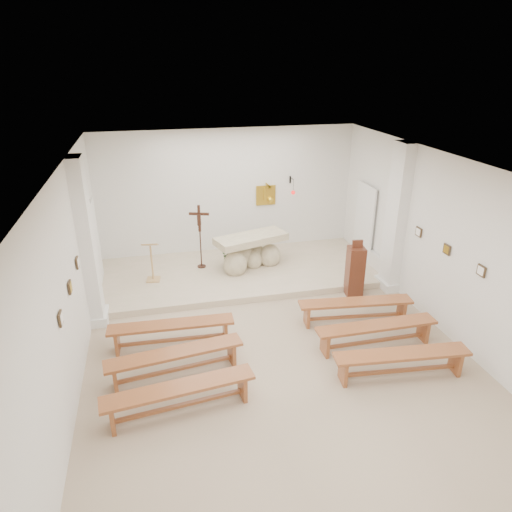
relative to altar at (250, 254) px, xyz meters
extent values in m
cube|color=tan|center=(-0.30, -3.61, -0.52)|extent=(7.00, 10.00, 0.00)
cube|color=silver|center=(-3.79, -3.61, 1.23)|extent=(0.02, 10.00, 3.50)
cube|color=silver|center=(3.19, -3.61, 1.23)|extent=(0.02, 10.00, 3.50)
cube|color=silver|center=(-0.30, 1.38, 1.23)|extent=(7.00, 0.02, 3.50)
cube|color=silver|center=(-0.30, -3.61, 2.97)|extent=(7.00, 10.00, 0.02)
cube|color=beige|center=(-0.30, -0.11, -0.44)|extent=(6.98, 3.00, 0.15)
cube|color=white|center=(-3.67, -1.61, 1.23)|extent=(0.26, 0.55, 3.50)
cube|color=white|center=(3.07, -1.61, 1.23)|extent=(0.26, 0.55, 3.50)
cube|color=gold|center=(0.75, 1.35, 1.13)|extent=(0.55, 0.04, 0.55)
cube|color=black|center=(1.45, 1.36, 1.53)|extent=(0.04, 0.02, 0.20)
cylinder|color=black|center=(1.45, 1.21, 1.60)|extent=(0.02, 0.30, 0.02)
cylinder|color=black|center=(1.45, 1.06, 1.43)|extent=(0.01, 0.01, 0.34)
sphere|color=red|center=(1.45, 1.06, 1.24)|extent=(0.11, 0.11, 0.11)
cube|color=#3D2D1A|center=(-3.77, -4.41, 1.20)|extent=(0.03, 0.20, 0.20)
cube|color=#3D2D1A|center=(-3.77, -3.41, 1.20)|extent=(0.03, 0.20, 0.20)
cube|color=#3D2D1A|center=(-3.77, -2.41, 1.20)|extent=(0.03, 0.20, 0.20)
cube|color=#3D2D1A|center=(3.17, -4.41, 1.20)|extent=(0.03, 0.20, 0.20)
cube|color=#3D2D1A|center=(3.17, -3.41, 1.20)|extent=(0.03, 0.20, 0.20)
cube|color=#3D2D1A|center=(3.17, -2.41, 1.20)|extent=(0.03, 0.20, 0.20)
cube|color=silver|center=(-3.73, -0.91, -0.25)|extent=(0.10, 0.85, 0.52)
cube|color=silver|center=(3.13, -0.91, -0.25)|extent=(0.10, 0.85, 0.52)
ellipsoid|color=beige|center=(-0.46, -0.30, -0.11)|extent=(0.60, 0.51, 0.68)
ellipsoid|color=beige|center=(0.53, 0.04, -0.13)|extent=(0.56, 0.47, 0.64)
ellipsoid|color=beige|center=(-0.17, 0.13, -0.09)|extent=(0.64, 0.54, 0.60)
ellipsoid|color=beige|center=(0.22, 0.22, -0.15)|extent=(0.52, 0.44, 0.56)
ellipsoid|color=beige|center=(0.08, -0.03, -0.18)|extent=(0.44, 0.37, 0.52)
cube|color=beige|center=(0.02, 0.01, 0.41)|extent=(1.97, 1.23, 0.18)
cube|color=tan|center=(-2.48, -0.21, -0.35)|extent=(0.35, 0.35, 0.04)
cylinder|color=tan|center=(-2.48, -0.21, 0.08)|extent=(0.04, 0.04, 0.90)
cube|color=tan|center=(-2.49, -0.23, 0.58)|extent=(0.41, 0.32, 0.15)
cube|color=white|center=(-2.49, -0.26, 0.62)|extent=(0.35, 0.26, 0.11)
cylinder|color=#341A10|center=(-1.24, 0.29, -0.35)|extent=(0.22, 0.22, 0.03)
cylinder|color=#341A10|center=(-1.24, 0.29, 0.14)|extent=(0.03, 0.03, 1.01)
cube|color=#341A10|center=(-1.24, 0.29, 0.96)|extent=(0.08, 0.06, 0.69)
cube|color=#341A10|center=(-1.24, 0.29, 1.08)|extent=(0.49, 0.20, 0.06)
cube|color=#341A10|center=(-1.25, 0.27, 0.93)|extent=(0.10, 0.06, 0.29)
imported|color=#285020|center=(-0.50, 0.20, -0.12)|extent=(0.56, 0.53, 0.49)
cube|color=#552718|center=(2.09, -1.76, 0.08)|extent=(0.41, 0.41, 1.20)
cube|color=#552718|center=(2.09, -1.76, 0.77)|extent=(0.24, 0.09, 0.20)
cube|color=#9D542D|center=(-2.20, -2.91, -0.04)|extent=(2.40, 0.48, 0.05)
cube|color=#9D542D|center=(-3.23, -2.86, -0.29)|extent=(0.08, 0.35, 0.45)
cube|color=#9D542D|center=(-1.18, -2.95, -0.29)|extent=(0.08, 0.35, 0.45)
cube|color=#9D542D|center=(-2.20, -2.91, -0.39)|extent=(2.00, 0.15, 0.05)
cube|color=#9D542D|center=(1.60, -2.91, -0.04)|extent=(2.41, 0.65, 0.05)
cube|color=#9D542D|center=(0.58, -2.79, -0.29)|extent=(0.10, 0.35, 0.45)
cube|color=#9D542D|center=(2.62, -3.03, -0.29)|extent=(0.10, 0.35, 0.45)
cube|color=#9D542D|center=(1.60, -2.91, -0.39)|extent=(2.00, 0.30, 0.05)
cube|color=#9D542D|center=(-2.20, -3.84, -0.04)|extent=(2.41, 0.69, 0.05)
cube|color=#9D542D|center=(-3.22, -3.98, -0.29)|extent=(0.11, 0.35, 0.45)
cube|color=#9D542D|center=(-1.18, -3.71, -0.29)|extent=(0.11, 0.35, 0.45)
cube|color=#9D542D|center=(-2.20, -3.84, -0.39)|extent=(1.99, 0.33, 0.05)
cube|color=#9D542D|center=(1.60, -3.84, -0.04)|extent=(2.38, 0.38, 0.05)
cube|color=#9D542D|center=(0.57, -3.84, -0.29)|extent=(0.07, 0.35, 0.45)
cube|color=#9D542D|center=(2.63, -3.84, -0.29)|extent=(0.07, 0.35, 0.45)
cube|color=#9D542D|center=(1.60, -3.84, -0.39)|extent=(2.00, 0.07, 0.05)
cube|color=#9D542D|center=(-2.20, -4.78, -0.04)|extent=(2.41, 0.66, 0.05)
cube|color=#9D542D|center=(-3.22, -4.90, -0.29)|extent=(0.11, 0.35, 0.45)
cube|color=#9D542D|center=(-1.18, -4.65, -0.29)|extent=(0.11, 0.35, 0.45)
cube|color=#9D542D|center=(-2.20, -4.78, -0.39)|extent=(2.00, 0.31, 0.05)
cube|color=#9D542D|center=(1.60, -4.78, -0.04)|extent=(2.41, 0.61, 0.05)
cube|color=#9D542D|center=(0.57, -4.68, -0.29)|extent=(0.10, 0.35, 0.45)
cube|color=#9D542D|center=(2.62, -4.88, -0.29)|extent=(0.10, 0.35, 0.45)
cube|color=#9D542D|center=(1.60, -4.78, -0.39)|extent=(2.00, 0.26, 0.05)
camera|label=1|loc=(-2.34, -10.53, 4.62)|focal=32.00mm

